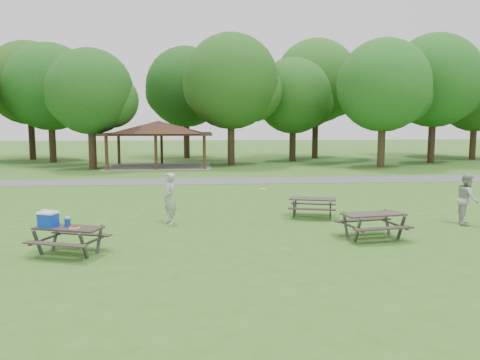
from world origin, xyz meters
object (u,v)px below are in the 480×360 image
Objects in this scene: frisbee_thrower at (170,199)px; frisbee_catcher at (467,199)px; picnic_table_near at (62,228)px; picnic_table_middle at (313,203)px.

frisbee_catcher is (10.59, -0.91, -0.00)m from frisbee_thrower.
picnic_table_near is 4.56m from frisbee_thrower.
picnic_table_near is 1.20× the size of frisbee_thrower.
picnic_table_near is at bearing -60.80° from frisbee_thrower.
frisbee_catcher reaches higher than picnic_table_middle.
frisbee_thrower is at bearing -172.16° from picnic_table_middle.
frisbee_thrower is at bearing 107.57° from frisbee_catcher.
picnic_table_near reaches higher than picnic_table_middle.
frisbee_catcher is (5.21, -1.65, 0.36)m from picnic_table_middle.
picnic_table_middle is 5.44m from frisbee_thrower.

